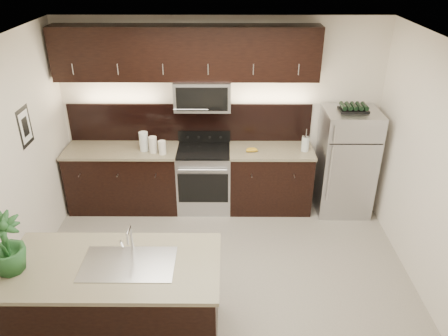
# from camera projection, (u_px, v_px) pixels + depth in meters

# --- Properties ---
(ground) EXTENTS (4.50, 4.50, 0.00)m
(ground) POSITION_uv_depth(u_px,v_px,m) (220.00, 283.00, 5.08)
(ground) COLOR gray
(ground) RESTS_ON ground
(room_walls) EXTENTS (4.52, 4.02, 2.71)m
(room_walls) POSITION_uv_depth(u_px,v_px,m) (208.00, 153.00, 4.27)
(room_walls) COLOR silver
(room_walls) RESTS_ON ground
(counter_run) EXTENTS (3.51, 0.65, 0.94)m
(counter_run) POSITION_uv_depth(u_px,v_px,m) (190.00, 178.00, 6.37)
(counter_run) COLOR black
(counter_run) RESTS_ON ground
(upper_fixtures) EXTENTS (3.49, 0.40, 1.66)m
(upper_fixtures) POSITION_uv_depth(u_px,v_px,m) (188.00, 61.00, 5.73)
(upper_fixtures) COLOR black
(upper_fixtures) RESTS_ON counter_run
(island) EXTENTS (1.96, 0.96, 0.94)m
(island) POSITION_uv_depth(u_px,v_px,m) (118.00, 303.00, 4.16)
(island) COLOR black
(island) RESTS_ON ground
(sink_faucet) EXTENTS (0.84, 0.50, 0.28)m
(sink_faucet) POSITION_uv_depth(u_px,v_px,m) (128.00, 262.00, 3.95)
(sink_faucet) COLOR silver
(sink_faucet) RESTS_ON island
(refrigerator) EXTENTS (0.74, 0.67, 1.53)m
(refrigerator) POSITION_uv_depth(u_px,v_px,m) (346.00, 162.00, 6.17)
(refrigerator) COLOR #B2B2B7
(refrigerator) RESTS_ON ground
(wine_rack) EXTENTS (0.38, 0.23, 0.09)m
(wine_rack) POSITION_uv_depth(u_px,v_px,m) (354.00, 108.00, 5.80)
(wine_rack) COLOR black
(wine_rack) RESTS_ON refrigerator
(plant) EXTENTS (0.40, 0.40, 0.56)m
(plant) POSITION_uv_depth(u_px,v_px,m) (5.00, 245.00, 3.75)
(plant) COLOR #205023
(plant) RESTS_ON island
(canisters) EXTENTS (0.38, 0.23, 0.27)m
(canisters) POSITION_uv_depth(u_px,v_px,m) (151.00, 144.00, 6.02)
(canisters) COLOR silver
(canisters) RESTS_ON counter_run
(french_press) EXTENTS (0.11, 0.11, 0.32)m
(french_press) POSITION_uv_depth(u_px,v_px,m) (305.00, 143.00, 6.05)
(french_press) COLOR silver
(french_press) RESTS_ON counter_run
(bananas) EXTENTS (0.18, 0.15, 0.05)m
(bananas) POSITION_uv_depth(u_px,v_px,m) (248.00, 150.00, 6.07)
(bananas) COLOR gold
(bananas) RESTS_ON counter_run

